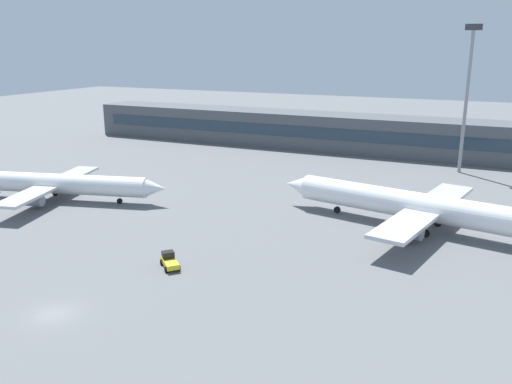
{
  "coord_description": "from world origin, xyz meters",
  "views": [
    {
      "loc": [
        38.34,
        -35.1,
        25.89
      ],
      "look_at": [
        3.71,
        40.0,
        3.0
      ],
      "focal_mm": 37.42,
      "sensor_mm": 36.0,
      "label": 1
    }
  ],
  "objects_px": {
    "airplane_near": "(58,184)",
    "baggage_tug_yellow": "(169,261)",
    "floodlight_tower_west": "(467,90)",
    "airplane_mid": "(418,206)"
  },
  "relations": [
    {
      "from": "baggage_tug_yellow",
      "to": "floodlight_tower_west",
      "type": "height_order",
      "value": "floodlight_tower_west"
    },
    {
      "from": "airplane_near",
      "to": "baggage_tug_yellow",
      "type": "xyz_separation_m",
      "value": [
        33.34,
        -16.09,
        -2.14
      ]
    },
    {
      "from": "airplane_mid",
      "to": "floodlight_tower_west",
      "type": "relative_size",
      "value": 1.5
    },
    {
      "from": "airplane_near",
      "to": "floodlight_tower_west",
      "type": "relative_size",
      "value": 1.29
    },
    {
      "from": "airplane_near",
      "to": "floodlight_tower_west",
      "type": "height_order",
      "value": "floodlight_tower_west"
    },
    {
      "from": "airplane_near",
      "to": "baggage_tug_yellow",
      "type": "relative_size",
      "value": 10.49
    },
    {
      "from": "airplane_near",
      "to": "floodlight_tower_west",
      "type": "xyz_separation_m",
      "value": [
        60.83,
        51.21,
        14.06
      ]
    },
    {
      "from": "airplane_mid",
      "to": "airplane_near",
      "type": "bearing_deg",
      "value": -169.49
    },
    {
      "from": "airplane_near",
      "to": "baggage_tug_yellow",
      "type": "height_order",
      "value": "airplane_near"
    },
    {
      "from": "airplane_mid",
      "to": "baggage_tug_yellow",
      "type": "distance_m",
      "value": 36.67
    }
  ]
}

